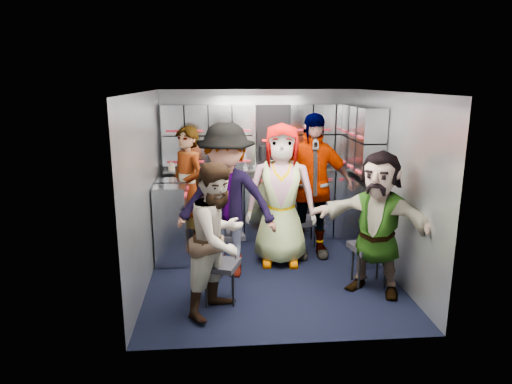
{
  "coord_description": "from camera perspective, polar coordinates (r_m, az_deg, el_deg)",
  "views": [
    {
      "loc": [
        -0.59,
        -4.99,
        2.23
      ],
      "look_at": [
        -0.15,
        0.35,
        0.91
      ],
      "focal_mm": 32.0,
      "sensor_mm": 36.0,
      "label": 1
    }
  ],
  "objects": [
    {
      "name": "cart_bank_left",
      "position": [
        5.85,
        -10.44,
        -3.63
      ],
      "size": [
        0.38,
        0.76,
        0.99
      ],
      "primitive_type": "cube",
      "color": "#A1A6B1",
      "rests_on": "ground"
    },
    {
      "name": "red_latch_strip",
      "position": [
        6.26,
        0.78,
        1.4
      ],
      "size": [
        2.6,
        0.02,
        0.03
      ],
      "primitive_type": "cube",
      "color": "#A51925",
      "rests_on": "cart_bank_back"
    },
    {
      "name": "coffee_niche",
      "position": [
        6.49,
        2.12,
        7.13
      ],
      "size": [
        0.46,
        0.16,
        0.84
      ],
      "primitive_type": null,
      "color": "black",
      "rests_on": "wall_back"
    },
    {
      "name": "jump_seat_mid_right",
      "position": [
        6.1,
        6.37,
        -3.75
      ],
      "size": [
        0.46,
        0.45,
        0.44
      ],
      "rotation": [
        0.0,
        0.0,
        0.3
      ],
      "color": "black",
      "rests_on": "ground"
    },
    {
      "name": "attendant_arc_c",
      "position": [
        5.53,
        3.14,
        -0.4
      ],
      "size": [
        0.91,
        0.65,
        1.74
      ],
      "primitive_type": "imported",
      "rotation": [
        0.0,
        0.0,
        -0.12
      ],
      "color": "black",
      "rests_on": "ground"
    },
    {
      "name": "wall_right",
      "position": [
        5.5,
        16.59,
        0.9
      ],
      "size": [
        0.04,
        3.0,
        2.1
      ],
      "primitive_type": "cube",
      "color": "gray",
      "rests_on": "ground"
    },
    {
      "name": "counter",
      "position": [
        6.42,
        0.61,
        2.96
      ],
      "size": [
        2.68,
        0.42,
        0.03
      ],
      "primitive_type": "cube",
      "color": "silver",
      "rests_on": "cart_bank_back"
    },
    {
      "name": "locker_bank_right",
      "position": [
        6.03,
        13.16,
        6.45
      ],
      "size": [
        0.28,
        1.0,
        0.82
      ],
      "primitive_type": "cube",
      "color": "#A1A6B1",
      "rests_on": "wall_right"
    },
    {
      "name": "jump_seat_mid_left",
      "position": [
        5.5,
        -3.67,
        -5.58
      ],
      "size": [
        0.44,
        0.42,
        0.45
      ],
      "rotation": [
        0.0,
        0.0,
        0.16
      ],
      "color": "black",
      "rests_on": "ground"
    },
    {
      "name": "jump_seat_near_right",
      "position": [
        5.21,
        14.03,
        -6.98
      ],
      "size": [
        0.45,
        0.43,
        0.47
      ],
      "rotation": [
        0.0,
        0.0,
        0.16
      ],
      "color": "black",
      "rests_on": "ground"
    },
    {
      "name": "attendant_arc_a",
      "position": [
        4.4,
        -4.69,
        -5.88
      ],
      "size": [
        0.88,
        0.92,
        1.49
      ],
      "primitive_type": "imported",
      "rotation": [
        0.0,
        0.0,
        0.95
      ],
      "color": "black",
      "rests_on": "ground"
    },
    {
      "name": "wall_back",
      "position": [
        6.62,
        0.44,
        3.6
      ],
      "size": [
        2.8,
        0.04,
        2.1
      ],
      "primitive_type": "cube",
      "color": "gray",
      "rests_on": "ground"
    },
    {
      "name": "attendant_standing",
      "position": [
        6.1,
        -8.54,
        0.4
      ],
      "size": [
        0.68,
        0.72,
        1.65
      ],
      "primitive_type": "imported",
      "rotation": [
        0.0,
        0.0,
        -0.91
      ],
      "color": "black",
      "rests_on": "ground"
    },
    {
      "name": "bottle_mid",
      "position": [
        6.32,
        -3.19,
        4.09
      ],
      "size": [
        0.07,
        0.07,
        0.26
      ],
      "primitive_type": "cylinder",
      "color": "white",
      "rests_on": "counter"
    },
    {
      "name": "bottle_left",
      "position": [
        6.33,
        -1.37,
        4.1
      ],
      "size": [
        0.07,
        0.07,
        0.25
      ],
      "primitive_type": "cylinder",
      "color": "white",
      "rests_on": "counter"
    },
    {
      "name": "cup_left",
      "position": [
        6.36,
        -10.5,
        3.27
      ],
      "size": [
        0.09,
        0.09,
        0.11
      ],
      "primitive_type": "cylinder",
      "color": "beige",
      "rests_on": "counter"
    },
    {
      "name": "right_cabinet",
      "position": [
        6.13,
        12.93,
        -2.88
      ],
      "size": [
        0.28,
        1.2,
        1.0
      ],
      "primitive_type": "cube",
      "color": "#A1A6B1",
      "rests_on": "ground"
    },
    {
      "name": "jump_seat_center",
      "position": [
        5.84,
        2.84,
        -4.64
      ],
      "size": [
        0.47,
        0.46,
        0.43
      ],
      "rotation": [
        0.0,
        0.0,
        0.4
      ],
      "color": "black",
      "rests_on": "ground"
    },
    {
      "name": "attendant_arc_b",
      "position": [
        5.19,
        -3.71,
        -1.17
      ],
      "size": [
        1.26,
        0.9,
        1.77
      ],
      "primitive_type": "imported",
      "rotation": [
        0.0,
        0.0,
        -0.22
      ],
      "color": "black",
      "rests_on": "ground"
    },
    {
      "name": "attendant_arc_e",
      "position": [
        4.94,
        14.93,
        -3.84
      ],
      "size": [
        1.42,
        1.19,
        1.54
      ],
      "primitive_type": "imported",
      "rotation": [
        0.0,
        0.0,
        -0.62
      ],
      "color": "black",
      "rests_on": "ground"
    },
    {
      "name": "cup_right",
      "position": [
        6.42,
        5.35,
        3.44
      ],
      "size": [
        0.07,
        0.07,
        0.09
      ],
      "primitive_type": "cylinder",
      "color": "beige",
      "rests_on": "counter"
    },
    {
      "name": "jump_seat_near_left",
      "position": [
        4.7,
        -4.61,
        -9.3
      ],
      "size": [
        0.46,
        0.45,
        0.44
      ],
      "rotation": [
        0.0,
        0.0,
        -0.34
      ],
      "color": "black",
      "rests_on": "ground"
    },
    {
      "name": "locker_bank_back",
      "position": [
        6.41,
        0.57,
        7.23
      ],
      "size": [
        2.68,
        0.28,
        0.82
      ],
      "primitive_type": "cube",
      "color": "#A1A6B1",
      "rests_on": "wall_back"
    },
    {
      "name": "floor",
      "position": [
        5.5,
        1.85,
        -10.07
      ],
      "size": [
        3.0,
        3.0,
        0.0
      ],
      "primitive_type": "plane",
      "color": "black",
      "rests_on": "ground"
    },
    {
      "name": "attendant_arc_d",
      "position": [
        5.79,
        6.85,
        0.7
      ],
      "size": [
        1.09,
        0.47,
        1.84
      ],
      "primitive_type": "imported",
      "rotation": [
        0.0,
        0.0,
        0.02
      ],
      "color": "black",
      "rests_on": "ground"
    },
    {
      "name": "wall_left",
      "position": [
        5.19,
        -13.59,
        0.34
      ],
      "size": [
        0.04,
        3.0,
        2.1
      ],
      "primitive_type": "cube",
      "color": "gray",
      "rests_on": "ground"
    },
    {
      "name": "cart_bank_back",
      "position": [
        6.54,
        0.6,
        -1.52
      ],
      "size": [
        2.68,
        0.38,
        0.99
      ],
      "primitive_type": "cube",
      "color": "#A1A6B1",
      "rests_on": "ground"
    },
    {
      "name": "ceiling",
      "position": [
        5.03,
        2.04,
        12.38
      ],
      "size": [
        2.8,
        3.0,
        0.02
      ],
      "primitive_type": "cube",
      "color": "silver",
      "rests_on": "wall_back"
    },
    {
      "name": "bottle_right",
      "position": [
        6.39,
        3.55,
        4.2
      ],
      "size": [
        0.07,
        0.07,
        0.26
      ],
      "primitive_type": "cylinder",
      "color": "white",
      "rests_on": "counter"
    }
  ]
}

